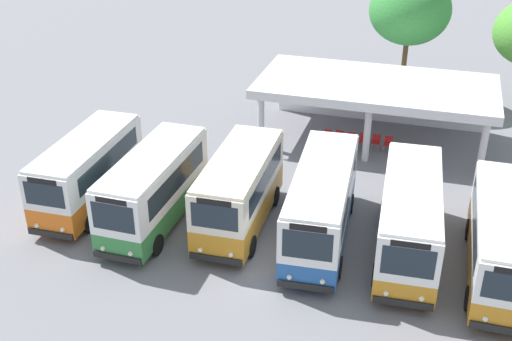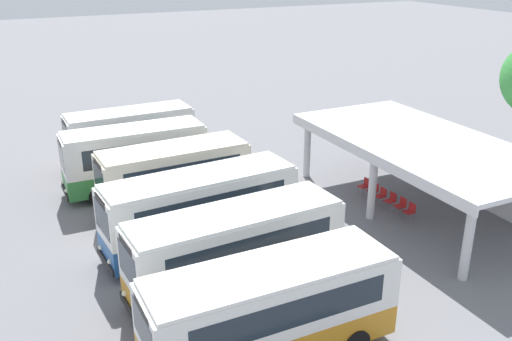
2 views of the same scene
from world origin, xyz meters
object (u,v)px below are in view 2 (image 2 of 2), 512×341
at_px(city_bus_middle_cream, 174,178).
at_px(waiting_chair_far_end_seat, 410,210).
at_px(waiting_chair_second_from_end, 374,190).
at_px(waiting_chair_middle_seat, 381,195).
at_px(waiting_chair_fifth_seat, 401,205).
at_px(city_bus_fourth_amber, 200,208).
at_px(city_bus_far_end_green, 270,308).
at_px(city_bus_second_in_row, 135,156).
at_px(waiting_chair_end_by_column, 365,185).
at_px(city_bus_nearest_orange, 130,136).
at_px(waiting_chair_fourth_seat, 391,200).
at_px(city_bus_fifth_blue, 235,249).

bearing_deg(city_bus_middle_cream, waiting_chair_far_end_seat, 59.99).
distance_m(city_bus_middle_cream, waiting_chair_second_from_end, 9.74).
height_order(city_bus_middle_cream, waiting_chair_far_end_seat, city_bus_middle_cream).
bearing_deg(waiting_chair_middle_seat, waiting_chair_fifth_seat, 4.57).
height_order(city_bus_fourth_amber, city_bus_far_end_green, city_bus_fourth_amber).
height_order(city_bus_second_in_row, waiting_chair_end_by_column, city_bus_second_in_row).
xyz_separation_m(city_bus_nearest_orange, waiting_chair_fifth_seat, (11.82, 9.53, -1.26)).
relative_size(city_bus_nearest_orange, waiting_chair_fifth_seat, 8.23).
bearing_deg(waiting_chair_fourth_seat, waiting_chair_second_from_end, -179.53).
height_order(city_bus_nearest_orange, waiting_chair_second_from_end, city_bus_nearest_orange).
relative_size(city_bus_second_in_row, city_bus_middle_cream, 1.03).
bearing_deg(city_bus_fourth_amber, waiting_chair_far_end_seat, 79.09).
xyz_separation_m(city_bus_nearest_orange, city_bus_fifth_blue, (14.24, 0.10, -0.01)).
relative_size(city_bus_middle_cream, waiting_chair_second_from_end, 8.02).
xyz_separation_m(city_bus_fifth_blue, waiting_chair_middle_seat, (-3.74, 9.33, -1.25)).
bearing_deg(waiting_chair_fifth_seat, city_bus_nearest_orange, -141.12).
bearing_deg(waiting_chair_far_end_seat, city_bus_far_end_green, -61.75).
xyz_separation_m(waiting_chair_second_from_end, waiting_chair_fifth_seat, (1.98, 0.06, 0.00)).
xyz_separation_m(city_bus_fourth_amber, waiting_chair_end_by_column, (-1.50, 9.30, -1.28)).
xyz_separation_m(city_bus_second_in_row, waiting_chair_far_end_seat, (8.93, 10.17, -1.30)).
bearing_deg(waiting_chair_second_from_end, waiting_chair_fifth_seat, 1.86).
distance_m(city_bus_far_end_green, waiting_chair_middle_seat, 12.28).
height_order(city_bus_middle_cream, city_bus_far_end_green, city_bus_middle_cream).
relative_size(city_bus_far_end_green, waiting_chair_end_by_column, 8.94).
xyz_separation_m(city_bus_fourth_amber, waiting_chair_middle_seat, (-0.18, 9.29, -1.28)).
height_order(city_bus_far_end_green, waiting_chair_far_end_seat, city_bus_far_end_green).
bearing_deg(waiting_chair_fifth_seat, city_bus_fifth_blue, -75.65).
bearing_deg(city_bus_nearest_orange, city_bus_fifth_blue, 0.39).
bearing_deg(waiting_chair_end_by_column, waiting_chair_second_from_end, 3.48).
height_order(city_bus_far_end_green, waiting_chair_middle_seat, city_bus_far_end_green).
height_order(city_bus_second_in_row, waiting_chair_fourth_seat, city_bus_second_in_row).
bearing_deg(city_bus_second_in_row, waiting_chair_fifth_seat, 50.99).
distance_m(city_bus_far_end_green, waiting_chair_second_from_end, 12.72).
bearing_deg(city_bus_fourth_amber, city_bus_nearest_orange, -179.27).
distance_m(city_bus_fourth_amber, waiting_chair_second_from_end, 9.46).
height_order(city_bus_middle_cream, waiting_chair_end_by_column, city_bus_middle_cream).
relative_size(city_bus_second_in_row, waiting_chair_far_end_seat, 8.30).
relative_size(city_bus_fifth_blue, waiting_chair_second_from_end, 9.17).
xyz_separation_m(waiting_chair_end_by_column, waiting_chair_middle_seat, (1.32, -0.00, 0.00)).
relative_size(city_bus_middle_cream, waiting_chair_far_end_seat, 8.02).
xyz_separation_m(city_bus_far_end_green, waiting_chair_fourth_seat, (-6.63, 9.86, -1.20)).
relative_size(city_bus_middle_cream, city_bus_far_end_green, 0.90).
bearing_deg(waiting_chair_far_end_seat, city_bus_fifth_blue, -79.44).
xyz_separation_m(city_bus_fifth_blue, waiting_chair_second_from_end, (-4.40, 9.37, -1.25)).
xyz_separation_m(city_bus_far_end_green, waiting_chair_fifth_seat, (-5.97, 9.92, -1.20)).
xyz_separation_m(waiting_chair_end_by_column, waiting_chair_fifth_seat, (2.64, 0.10, 0.00)).
bearing_deg(city_bus_fifth_blue, city_bus_fourth_amber, 179.38).
bearing_deg(city_bus_middle_cream, city_bus_far_end_green, -3.19).
bearing_deg(city_bus_fifth_blue, waiting_chair_end_by_column, 118.46).
bearing_deg(waiting_chair_fourth_seat, city_bus_fifth_blue, -71.86).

